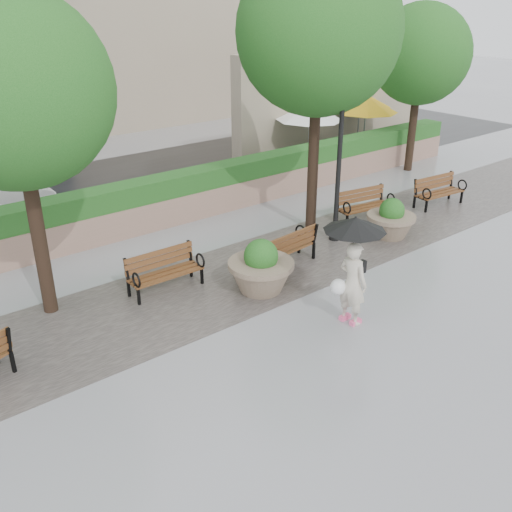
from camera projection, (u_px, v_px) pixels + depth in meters
ground at (359, 320)px, 11.29m from camera, size 100.00×100.00×0.00m
cobble_strip at (263, 268)px, 13.41m from camera, size 28.00×3.20×0.01m
hedge_wall at (173, 199)px, 15.97m from camera, size 24.00×0.80×1.35m
cafe_wall at (335, 100)px, 22.94m from camera, size 10.00×0.60×4.00m
cafe_hedge at (365, 150)px, 21.75m from camera, size 8.00×0.50×0.90m
asphalt_street at (112, 187)px, 19.08m from camera, size 40.00×7.00×0.00m
bench_1 at (166, 279)px, 12.33m from camera, size 1.65×0.68×0.88m
bench_2 at (284, 255)px, 13.43m from camera, size 1.76×0.83×0.91m
bench_3 at (364, 211)px, 16.18m from camera, size 1.73×0.92×0.88m
bench_4 at (438, 197)px, 17.30m from camera, size 1.72×0.82×0.89m
planter_left at (261, 271)px, 12.23m from camera, size 1.42×1.42×1.19m
planter_right at (391, 222)px, 15.00m from camera, size 1.27×1.27×1.07m
lamppost at (339, 166)px, 14.16m from camera, size 0.28×0.28×4.51m
tree_0 at (22, 95)px, 10.00m from camera, size 3.57×3.50×6.12m
tree_1 at (321, 37)px, 13.83m from camera, size 4.04×4.04×7.09m
tree_2 at (421, 57)px, 19.45m from camera, size 3.46×3.36×5.71m
patio_umb_white at (310, 112)px, 20.70m from camera, size 2.50×2.50×2.30m
patio_umb_yellow_a at (366, 104)px, 22.08m from camera, size 2.50×2.50×2.30m
patio_umb_yellow_b at (360, 100)px, 23.12m from camera, size 2.50×2.50×2.30m
pedestrian at (353, 260)px, 10.71m from camera, size 1.18×1.18×2.17m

